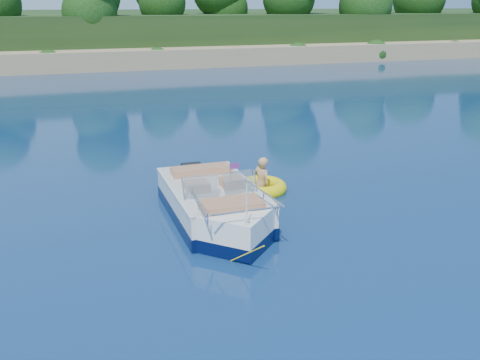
{
  "coord_description": "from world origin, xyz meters",
  "views": [
    {
      "loc": [
        -6.28,
        -8.12,
        4.93
      ],
      "look_at": [
        -2.29,
        3.59,
        0.85
      ],
      "focal_mm": 40.0,
      "sensor_mm": 36.0,
      "label": 1
    }
  ],
  "objects": [
    {
      "name": "boy",
      "position": [
        -1.26,
        4.88,
        0.0
      ],
      "size": [
        0.71,
        0.92,
        1.65
      ],
      "primitive_type": "imported",
      "rotation": [
        0.0,
        -0.17,
        2.03
      ],
      "color": "tan",
      "rests_on": "ground"
    },
    {
      "name": "tow_tube",
      "position": [
        -1.21,
        4.93,
        0.1
      ],
      "size": [
        1.86,
        1.86,
        0.38
      ],
      "rotation": [
        0.0,
        0.0,
        -0.4
      ],
      "color": "yellow",
      "rests_on": "ground"
    },
    {
      "name": "shoreline",
      "position": [
        0.0,
        63.77,
        0.98
      ],
      "size": [
        170.0,
        59.0,
        6.0
      ],
      "color": "#9F7E5C",
      "rests_on": "ground"
    },
    {
      "name": "motorboat",
      "position": [
        -3.01,
        3.18,
        0.36
      ],
      "size": [
        1.99,
        5.54,
        1.85
      ],
      "rotation": [
        0.0,
        0.0,
        0.0
      ],
      "color": "white",
      "rests_on": "ground"
    },
    {
      "name": "ground",
      "position": [
        0.0,
        0.0,
        0.0
      ],
      "size": [
        160.0,
        160.0,
        0.0
      ],
      "primitive_type": "plane",
      "color": "#0A274B",
      "rests_on": "ground"
    }
  ]
}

